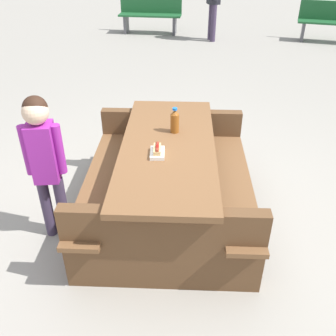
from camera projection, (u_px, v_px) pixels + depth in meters
ground_plane at (168, 216)px, 3.48m from camera, size 30.00×30.00×0.00m
picnic_table at (168, 176)px, 3.24m from camera, size 2.01×1.68×0.75m
soda_bottle at (175, 121)px, 3.21m from camera, size 0.07×0.07×0.22m
hotdog_tray at (157, 151)px, 2.92m from camera, size 0.20×0.15×0.08m
child_in_coat at (44, 153)px, 2.86m from camera, size 0.22×0.30×1.25m
park_bench_mid at (333, 21)px, 8.47m from camera, size 0.50×1.52×0.85m
park_bench_far at (150, 14)px, 9.19m from camera, size 0.53×1.53×0.85m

